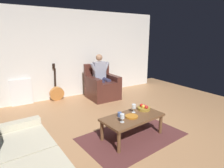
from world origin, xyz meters
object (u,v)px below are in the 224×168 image
at_px(guitar, 57,92).
at_px(person_seated, 101,75).
at_px(candle_jar, 120,114).
at_px(wine_glass_near, 122,117).
at_px(wine_glass_far, 134,107).
at_px(decorative_dish, 132,116).
at_px(fruit_bowl, 144,108).
at_px(coffee_table, 133,119).
at_px(armchair, 102,87).

bearing_deg(guitar, person_seated, 159.93).
bearing_deg(candle_jar, wine_glass_near, 67.02).
relative_size(wine_glass_near, candle_jar, 1.75).
relative_size(wine_glass_far, decorative_dish, 0.71).
relative_size(guitar, wine_glass_near, 7.27).
bearing_deg(fruit_bowl, coffee_table, 18.71).
distance_m(guitar, candle_jar, 2.65).
xyz_separation_m(person_seated, candle_jar, (0.82, 2.18, -0.25)).
distance_m(armchair, person_seated, 0.34).
bearing_deg(candle_jar, coffee_table, 153.50).
bearing_deg(fruit_bowl, decorative_dish, 19.54).
height_order(person_seated, wine_glass_near, person_seated).
height_order(wine_glass_near, fruit_bowl, wine_glass_near).
xyz_separation_m(decorative_dish, candle_jar, (0.17, -0.12, 0.03)).
bearing_deg(armchair, coffee_table, 74.80).
relative_size(armchair, person_seated, 0.78).
relative_size(person_seated, coffee_table, 1.10).
relative_size(person_seated, wine_glass_near, 8.85).
bearing_deg(wine_glass_far, person_seated, -102.91).
height_order(wine_glass_near, decorative_dish, wine_glass_near).
height_order(coffee_table, wine_glass_near, wine_glass_near).
bearing_deg(candle_jar, decorative_dish, 143.76).
distance_m(coffee_table, fruit_bowl, 0.40).
distance_m(guitar, decorative_dish, 2.80).
bearing_deg(person_seated, guitar, -19.97).
distance_m(coffee_table, guitar, 2.79).
bearing_deg(coffee_table, person_seated, -105.09).
xyz_separation_m(coffee_table, wine_glass_near, (0.30, 0.10, 0.15)).
xyz_separation_m(person_seated, wine_glass_far, (0.49, 2.16, -0.18)).
xyz_separation_m(wine_glass_far, candle_jar, (0.33, 0.02, -0.07)).
height_order(guitar, decorative_dish, guitar).
height_order(wine_glass_far, candle_jar, wine_glass_far).
bearing_deg(wine_glass_near, armchair, -111.21).
bearing_deg(wine_glass_far, fruit_bowl, 179.58).
bearing_deg(armchair, fruit_bowl, 83.42).
relative_size(wine_glass_near, wine_glass_far, 0.90).
bearing_deg(wine_glass_far, armchair, -103.11).
bearing_deg(person_seated, fruit_bowl, 83.52).
bearing_deg(decorative_dish, guitar, -78.68).
relative_size(wine_glass_near, decorative_dish, 0.64).
xyz_separation_m(wine_glass_near, wine_glass_far, (-0.42, -0.22, 0.02)).
relative_size(guitar, fruit_bowl, 4.31).
relative_size(coffee_table, guitar, 1.11).
bearing_deg(fruit_bowl, person_seated, -96.58).
relative_size(armchair, fruit_bowl, 4.08).
height_order(wine_glass_near, wine_glass_far, wine_glass_far).
xyz_separation_m(coffee_table, candle_jar, (0.21, -0.10, 0.10)).
relative_size(person_seated, candle_jar, 15.48).
relative_size(coffee_table, fruit_bowl, 4.78).
distance_m(fruit_bowl, decorative_dish, 0.43).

